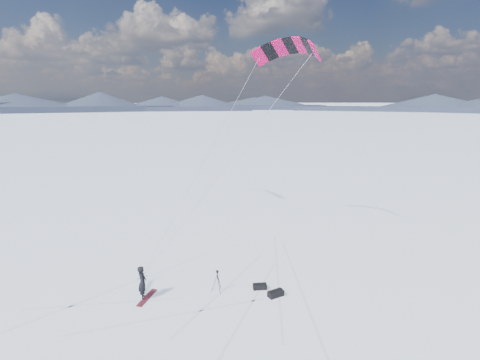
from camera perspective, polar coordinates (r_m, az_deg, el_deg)
ground at (r=18.09m, az=-7.52°, el=-19.97°), size 1800.00×1800.00×0.00m
horizon_hills at (r=16.35m, az=-7.91°, el=-8.89°), size 704.84×706.81×9.03m
snow_tracks at (r=18.21m, az=-6.55°, el=-19.68°), size 17.62×10.25×0.01m
snowkiter at (r=19.25m, az=-15.56°, el=-18.16°), size 0.56×0.72×1.76m
snowboard at (r=19.20m, az=-15.02°, el=-18.13°), size 1.41×1.32×0.04m
tripod at (r=18.78m, az=-3.73°, el=-15.77°), size 0.60×0.54×1.20m
gear_bag_a at (r=18.76m, az=5.88°, el=-18.02°), size 0.84×0.45×0.36m
gear_bag_b at (r=19.32m, az=3.27°, el=-17.02°), size 0.81×0.65×0.33m
power_kite at (r=23.78m, az=7.71°, el=20.22°), size 11.98×5.16×12.51m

